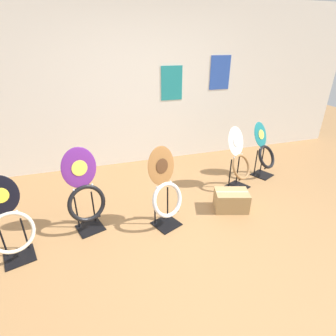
{
  "coord_description": "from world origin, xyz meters",
  "views": [
    {
      "loc": [
        -0.89,
        -1.95,
        1.98
      ],
      "look_at": [
        -0.01,
        0.85,
        0.55
      ],
      "focal_mm": 28.0,
      "sensor_mm": 36.0,
      "label": 1
    }
  ],
  "objects_px": {
    "toilet_seat_display_teal_sax": "(264,152)",
    "storage_box": "(231,200)",
    "toilet_seat_display_jazz_black": "(10,225)",
    "toilet_seat_display_white_plain": "(239,160)",
    "toilet_seat_display_purple_note": "(85,194)",
    "toilet_seat_display_woodgrain": "(166,192)"
  },
  "relations": [
    {
      "from": "toilet_seat_display_jazz_black",
      "to": "toilet_seat_display_woodgrain",
      "type": "height_order",
      "value": "toilet_seat_display_woodgrain"
    },
    {
      "from": "toilet_seat_display_white_plain",
      "to": "toilet_seat_display_woodgrain",
      "type": "height_order",
      "value": "toilet_seat_display_woodgrain"
    },
    {
      "from": "toilet_seat_display_jazz_black",
      "to": "toilet_seat_display_white_plain",
      "type": "bearing_deg",
      "value": 12.13
    },
    {
      "from": "toilet_seat_display_woodgrain",
      "to": "storage_box",
      "type": "relative_size",
      "value": 2.0
    },
    {
      "from": "toilet_seat_display_teal_sax",
      "to": "toilet_seat_display_purple_note",
      "type": "xyz_separation_m",
      "value": [
        -2.73,
        -0.57,
        0.06
      ]
    },
    {
      "from": "toilet_seat_display_teal_sax",
      "to": "toilet_seat_display_purple_note",
      "type": "relative_size",
      "value": 0.86
    },
    {
      "from": "toilet_seat_display_teal_sax",
      "to": "toilet_seat_display_jazz_black",
      "type": "xyz_separation_m",
      "value": [
        -3.43,
        -0.83,
        -0.0
      ]
    },
    {
      "from": "toilet_seat_display_white_plain",
      "to": "toilet_seat_display_purple_note",
      "type": "bearing_deg",
      "value": -170.55
    },
    {
      "from": "toilet_seat_display_teal_sax",
      "to": "toilet_seat_display_jazz_black",
      "type": "distance_m",
      "value": 3.53
    },
    {
      "from": "toilet_seat_display_teal_sax",
      "to": "storage_box",
      "type": "height_order",
      "value": "toilet_seat_display_teal_sax"
    },
    {
      "from": "toilet_seat_display_jazz_black",
      "to": "toilet_seat_display_teal_sax",
      "type": "bearing_deg",
      "value": 13.58
    },
    {
      "from": "storage_box",
      "to": "toilet_seat_display_purple_note",
      "type": "bearing_deg",
      "value": 175.35
    },
    {
      "from": "storage_box",
      "to": "toilet_seat_display_teal_sax",
      "type": "bearing_deg",
      "value": 36.76
    },
    {
      "from": "toilet_seat_display_teal_sax",
      "to": "toilet_seat_display_woodgrain",
      "type": "relative_size",
      "value": 0.88
    },
    {
      "from": "toilet_seat_display_white_plain",
      "to": "toilet_seat_display_teal_sax",
      "type": "bearing_deg",
      "value": 20.35
    },
    {
      "from": "toilet_seat_display_jazz_black",
      "to": "toilet_seat_display_woodgrain",
      "type": "distance_m",
      "value": 1.58
    },
    {
      "from": "toilet_seat_display_jazz_black",
      "to": "toilet_seat_display_woodgrain",
      "type": "relative_size",
      "value": 0.91
    },
    {
      "from": "toilet_seat_display_teal_sax",
      "to": "toilet_seat_display_white_plain",
      "type": "distance_m",
      "value": 0.63
    },
    {
      "from": "toilet_seat_display_woodgrain",
      "to": "storage_box",
      "type": "bearing_deg",
      "value": 3.06
    },
    {
      "from": "toilet_seat_display_teal_sax",
      "to": "toilet_seat_display_purple_note",
      "type": "height_order",
      "value": "toilet_seat_display_purple_note"
    },
    {
      "from": "toilet_seat_display_teal_sax",
      "to": "toilet_seat_display_white_plain",
      "type": "bearing_deg",
      "value": -159.65
    },
    {
      "from": "storage_box",
      "to": "toilet_seat_display_jazz_black",
      "type": "bearing_deg",
      "value": -177.42
    }
  ]
}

